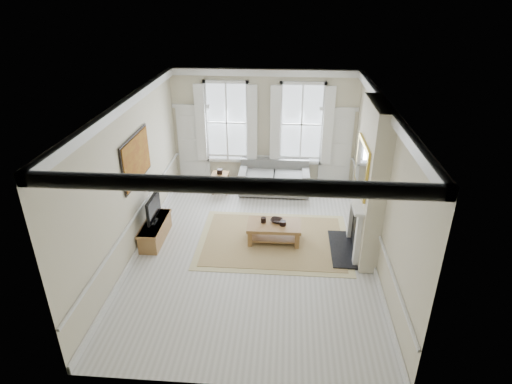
# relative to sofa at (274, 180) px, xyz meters

# --- Properties ---
(floor) EXTENTS (7.20, 7.20, 0.00)m
(floor) POSITION_rel_sofa_xyz_m (-0.33, -3.11, -0.37)
(floor) COLOR #B7B5AD
(floor) RESTS_ON ground
(ceiling) EXTENTS (7.20, 7.20, 0.00)m
(ceiling) POSITION_rel_sofa_xyz_m (-0.33, -3.11, 3.03)
(ceiling) COLOR white
(ceiling) RESTS_ON back_wall
(back_wall) EXTENTS (5.20, 0.00, 5.20)m
(back_wall) POSITION_rel_sofa_xyz_m (-0.33, 0.49, 1.33)
(back_wall) COLOR beige
(back_wall) RESTS_ON floor
(left_wall) EXTENTS (0.00, 7.20, 7.20)m
(left_wall) POSITION_rel_sofa_xyz_m (-2.93, -3.11, 1.33)
(left_wall) COLOR beige
(left_wall) RESTS_ON floor
(right_wall) EXTENTS (0.00, 7.20, 7.20)m
(right_wall) POSITION_rel_sofa_xyz_m (2.27, -3.11, 1.33)
(right_wall) COLOR beige
(right_wall) RESTS_ON floor
(window_left) EXTENTS (1.26, 0.20, 2.20)m
(window_left) POSITION_rel_sofa_xyz_m (-1.38, 0.44, 1.53)
(window_left) COLOR #B2BCC6
(window_left) RESTS_ON back_wall
(window_right) EXTENTS (1.26, 0.20, 2.20)m
(window_right) POSITION_rel_sofa_xyz_m (0.72, 0.44, 1.53)
(window_right) COLOR #B2BCC6
(window_right) RESTS_ON back_wall
(door_left) EXTENTS (0.90, 0.08, 2.30)m
(door_left) POSITION_rel_sofa_xyz_m (-2.38, 0.45, 0.78)
(door_left) COLOR silver
(door_left) RESTS_ON floor
(door_right) EXTENTS (0.90, 0.08, 2.30)m
(door_right) POSITION_rel_sofa_xyz_m (1.72, 0.45, 0.78)
(door_right) COLOR silver
(door_right) RESTS_ON floor
(painting) EXTENTS (0.05, 1.66, 1.06)m
(painting) POSITION_rel_sofa_xyz_m (-2.89, -2.81, 1.68)
(painting) COLOR #9E711B
(painting) RESTS_ON left_wall
(chimney_breast) EXTENTS (0.35, 1.70, 3.38)m
(chimney_breast) POSITION_rel_sofa_xyz_m (2.09, -2.91, 1.33)
(chimney_breast) COLOR beige
(chimney_breast) RESTS_ON floor
(hearth) EXTENTS (0.55, 1.50, 0.05)m
(hearth) POSITION_rel_sofa_xyz_m (1.67, -2.91, -0.34)
(hearth) COLOR black
(hearth) RESTS_ON floor
(fireplace) EXTENTS (0.21, 1.45, 1.33)m
(fireplace) POSITION_rel_sofa_xyz_m (1.86, -2.91, 0.36)
(fireplace) COLOR silver
(fireplace) RESTS_ON floor
(mirror) EXTENTS (0.06, 1.26, 1.06)m
(mirror) POSITION_rel_sofa_xyz_m (1.88, -2.91, 1.68)
(mirror) COLOR gold
(mirror) RESTS_ON chimney_breast
(sofa) EXTENTS (1.97, 0.96, 0.89)m
(sofa) POSITION_rel_sofa_xyz_m (0.00, 0.00, 0.00)
(sofa) COLOR #5D5D5A
(sofa) RESTS_ON floor
(side_table) EXTENTS (0.48, 0.48, 0.57)m
(side_table) POSITION_rel_sofa_xyz_m (-1.54, -0.14, 0.09)
(side_table) COLOR brown
(side_table) RESTS_ON floor
(rug) EXTENTS (3.50, 2.60, 0.02)m
(rug) POSITION_rel_sofa_xyz_m (0.10, -2.65, -0.36)
(rug) COLOR #987F4E
(rug) RESTS_ON floor
(coffee_table) EXTENTS (1.24, 0.73, 0.46)m
(coffee_table) POSITION_rel_sofa_xyz_m (0.10, -2.65, 0.01)
(coffee_table) COLOR brown
(coffee_table) RESTS_ON rug
(ceramic_pot_a) EXTENTS (0.12, 0.12, 0.12)m
(ceramic_pot_a) POSITION_rel_sofa_xyz_m (-0.15, -2.60, 0.15)
(ceramic_pot_a) COLOR black
(ceramic_pot_a) RESTS_ON coffee_table
(ceramic_pot_b) EXTENTS (0.15, 0.15, 0.11)m
(ceramic_pot_b) POSITION_rel_sofa_xyz_m (0.30, -2.70, 0.15)
(ceramic_pot_b) COLOR black
(ceramic_pot_b) RESTS_ON coffee_table
(bowl) EXTENTS (0.34, 0.34, 0.07)m
(bowl) POSITION_rel_sofa_xyz_m (0.15, -2.55, 0.13)
(bowl) COLOR black
(bowl) RESTS_ON coffee_table
(tv_stand) EXTENTS (0.42, 1.31, 0.47)m
(tv_stand) POSITION_rel_sofa_xyz_m (-2.67, -2.80, -0.14)
(tv_stand) COLOR brown
(tv_stand) RESTS_ON floor
(tv) EXTENTS (0.08, 0.90, 0.68)m
(tv) POSITION_rel_sofa_xyz_m (-2.65, -2.80, 0.49)
(tv) COLOR black
(tv) RESTS_ON tv_stand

